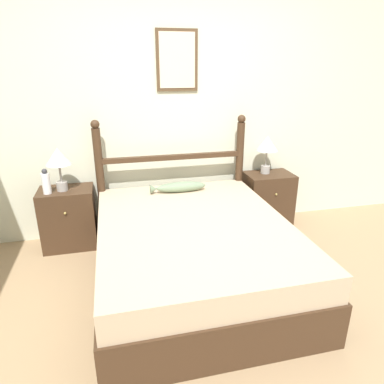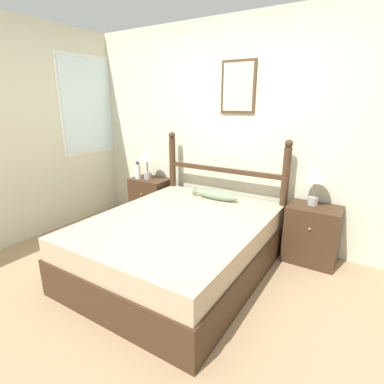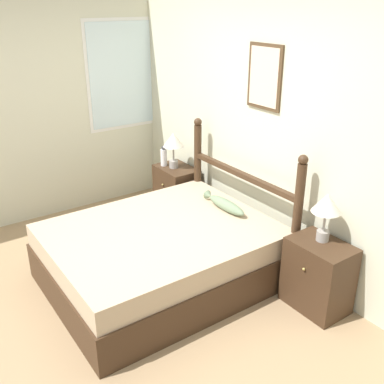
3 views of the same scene
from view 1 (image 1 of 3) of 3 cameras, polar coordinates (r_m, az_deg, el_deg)
name	(u,v)px [view 1 (image 1 of 3)]	position (r m, az deg, el deg)	size (l,w,h in m)	color
ground_plane	(230,325)	(2.65, 6.32, -21.24)	(16.00, 16.00, 0.00)	#9E7F5B
wall_back	(180,113)	(3.68, -2.05, 13.01)	(6.40, 0.08, 2.55)	beige
bed	(194,252)	(2.93, 0.31, -9.96)	(1.57, 1.97, 0.55)	#3D2819
headboard	(173,173)	(3.61, -3.22, 3.16)	(1.57, 0.09, 1.26)	#3D2819
nightstand_left	(69,218)	(3.67, -19.84, -4.09)	(0.52, 0.39, 0.61)	#3D2819
nightstand_right	(268,199)	(4.01, 12.48, -1.23)	(0.52, 0.39, 0.61)	#3D2819
table_lamp_left	(58,159)	(3.45, -21.38, 5.10)	(0.24, 0.24, 0.42)	gray
table_lamp_right	(267,146)	(3.85, 12.41, 7.52)	(0.24, 0.24, 0.42)	gray
bottle	(46,182)	(3.47, -23.15, 1.48)	(0.08, 0.08, 0.24)	white
fish_pillow	(179,187)	(3.44, -2.19, 0.83)	(0.56, 0.12, 0.10)	gray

